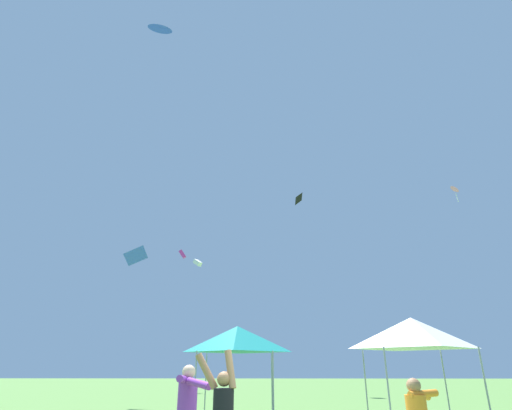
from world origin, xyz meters
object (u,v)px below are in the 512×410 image
at_px(canopy_tent_teal, 237,339).
at_px(kite_white_box, 198,263).
at_px(kite_blue_diamond, 135,255).
at_px(kite_magenta_box, 182,254).
at_px(kite_pink_delta, 455,189).
at_px(kite_blue_delta, 160,28).
at_px(canopy_tent_white, 413,333).
at_px(person_watcher_purple, 187,408).
at_px(kite_black_diamond, 298,199).

height_order(canopy_tent_teal, kite_white_box, kite_white_box).
height_order(canopy_tent_teal, kite_blue_diamond, kite_blue_diamond).
height_order(kite_blue_diamond, kite_magenta_box, kite_magenta_box).
xyz_separation_m(kite_pink_delta, kite_blue_delta, (-21.03, -8.57, 7.70)).
height_order(canopy_tent_teal, kite_pink_delta, kite_pink_delta).
bearing_deg(canopy_tent_white, kite_magenta_box, 120.10).
relative_size(kite_pink_delta, kite_blue_delta, 0.71).
bearing_deg(person_watcher_purple, kite_black_diamond, 79.77).
bearing_deg(kite_magenta_box, person_watcher_purple, -77.72).
bearing_deg(person_watcher_purple, kite_magenta_box, 102.28).
bearing_deg(kite_magenta_box, kite_black_diamond, -13.73).
height_order(kite_black_diamond, kite_magenta_box, kite_black_diamond).
bearing_deg(kite_pink_delta, person_watcher_purple, -128.10).
distance_m(person_watcher_purple, kite_magenta_box, 29.06).
bearing_deg(kite_black_diamond, canopy_tent_white, -84.16).
bearing_deg(person_watcher_purple, kite_blue_delta, 113.70).
distance_m(kite_pink_delta, kite_white_box, 20.08).
xyz_separation_m(kite_magenta_box, kite_white_box, (2.39, -5.96, -2.23)).
bearing_deg(kite_blue_delta, kite_blue_diamond, 106.45).
bearing_deg(kite_pink_delta, canopy_tent_teal, -143.35).
distance_m(kite_magenta_box, kite_blue_delta, 18.56).
bearing_deg(kite_black_diamond, kite_pink_delta, -18.84).
bearing_deg(canopy_tent_white, kite_blue_delta, 153.02).
bearing_deg(kite_white_box, kite_black_diamond, 24.00).
relative_size(kite_black_diamond, kite_blue_delta, 0.46).
relative_size(kite_magenta_box, kite_white_box, 0.99).
distance_m(canopy_tent_white, kite_pink_delta, 20.74).
bearing_deg(kite_magenta_box, canopy_tent_white, -59.90).
relative_size(canopy_tent_teal, kite_pink_delta, 2.33).
relative_size(canopy_tent_white, kite_black_diamond, 3.59).
xyz_separation_m(canopy_tent_teal, canopy_tent_white, (5.92, -2.78, 0.01)).
relative_size(canopy_tent_teal, kite_blue_diamond, 1.89).
bearing_deg(kite_black_diamond, canopy_tent_teal, -104.61).
distance_m(person_watcher_purple, canopy_tent_white, 8.76).
relative_size(canopy_tent_teal, kite_white_box, 4.04).
relative_size(kite_black_diamond, kite_magenta_box, 1.14).
distance_m(kite_pink_delta, kite_magenta_box, 22.86).
bearing_deg(canopy_tent_teal, canopy_tent_white, -25.19).
relative_size(canopy_tent_white, kite_blue_delta, 1.67).
distance_m(person_watcher_purple, kite_black_diamond, 28.33).
relative_size(person_watcher_purple, canopy_tent_teal, 0.55).
height_order(canopy_tent_white, kite_magenta_box, kite_magenta_box).
relative_size(kite_magenta_box, kite_blue_delta, 0.41).
height_order(person_watcher_purple, kite_white_box, kite_white_box).
bearing_deg(kite_blue_delta, kite_pink_delta, 22.18).
xyz_separation_m(person_watcher_purple, canopy_tent_white, (6.24, 5.91, 1.70)).
relative_size(canopy_tent_teal, kite_blue_delta, 1.66).
xyz_separation_m(person_watcher_purple, canopy_tent_teal, (0.32, 8.69, 1.69)).
height_order(canopy_tent_white, kite_white_box, kite_white_box).
distance_m(kite_blue_diamond, kite_pink_delta, 23.58).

